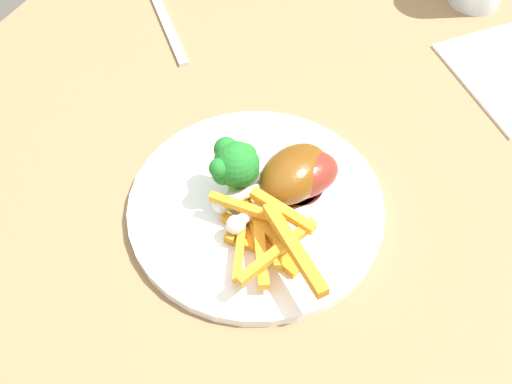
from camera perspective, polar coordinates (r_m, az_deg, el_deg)
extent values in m
cube|color=#8E6B47|center=(0.71, 0.04, 1.07)|extent=(0.97, 0.83, 0.03)
cylinder|color=brown|center=(1.34, -5.00, 9.99)|extent=(0.06, 0.06, 0.67)
cylinder|color=white|center=(0.66, 0.00, -1.37)|extent=(0.26, 0.26, 0.01)
cylinder|color=#93B450|center=(0.66, -1.51, 0.81)|extent=(0.02, 0.02, 0.02)
sphere|color=#347924|center=(0.64, -1.56, 2.15)|extent=(0.04, 0.04, 0.04)
sphere|color=#347924|center=(0.65, -1.25, 3.03)|extent=(0.02, 0.02, 0.02)
sphere|color=#347924|center=(0.63, -0.49, 2.61)|extent=(0.02, 0.02, 0.02)
sphere|color=#347924|center=(0.62, -2.00, 1.71)|extent=(0.02, 0.02, 0.02)
sphere|color=#347924|center=(0.64, -0.86, 3.39)|extent=(0.02, 0.02, 0.02)
sphere|color=#347924|center=(0.65, -0.38, 2.82)|extent=(0.02, 0.02, 0.02)
cylinder|color=#74BA49|center=(0.65, -1.76, 0.76)|extent=(0.02, 0.02, 0.03)
sphere|color=#1F7226|center=(0.63, -1.83, 2.50)|extent=(0.05, 0.05, 0.05)
sphere|color=#1F7226|center=(0.62, -2.92, 1.60)|extent=(0.02, 0.02, 0.02)
sphere|color=#1F7226|center=(0.62, -3.27, 2.11)|extent=(0.02, 0.02, 0.02)
sphere|color=#1F7226|center=(0.63, -2.66, 3.79)|extent=(0.02, 0.02, 0.02)
cube|color=orange|center=(0.62, 0.29, -4.59)|extent=(0.03, 0.09, 0.01)
cube|color=orange|center=(0.60, 1.82, -4.15)|extent=(0.06, 0.04, 0.01)
cube|color=orange|center=(0.61, 2.36, -1.65)|extent=(0.02, 0.07, 0.01)
cube|color=orange|center=(0.64, -0.70, -1.39)|extent=(0.09, 0.01, 0.01)
cube|color=orange|center=(0.62, 0.10, -2.59)|extent=(0.03, 0.07, 0.01)
cube|color=orange|center=(0.62, -0.13, -3.41)|extent=(0.05, 0.05, 0.01)
cube|color=orange|center=(0.59, 1.89, -5.23)|extent=(0.09, 0.04, 0.01)
cube|color=orange|center=(0.62, -0.77, -1.46)|extent=(0.01, 0.08, 0.01)
cube|color=orange|center=(0.58, 3.43, -4.99)|extent=(0.07, 0.09, 0.01)
cube|color=orange|center=(0.62, 0.27, -4.99)|extent=(0.02, 0.07, 0.01)
cube|color=orange|center=(0.61, -1.39, -4.65)|extent=(0.08, 0.04, 0.01)
cube|color=orange|center=(0.61, 0.34, -4.37)|extent=(0.09, 0.06, 0.01)
cylinder|color=#551811|center=(0.67, 3.87, 0.45)|extent=(0.05, 0.05, 0.00)
ellipsoid|color=maroon|center=(0.65, 3.97, 1.52)|extent=(0.10, 0.09, 0.04)
cylinder|color=beige|center=(0.64, -1.46, -0.31)|extent=(0.04, 0.04, 0.01)
sphere|color=silver|center=(0.63, -3.32, -0.90)|extent=(0.02, 0.02, 0.02)
cylinder|color=#4C2409|center=(0.67, 3.29, 0.47)|extent=(0.05, 0.05, 0.00)
ellipsoid|color=brown|center=(0.65, 3.38, 1.62)|extent=(0.10, 0.08, 0.04)
cylinder|color=beige|center=(0.62, -0.56, -1.86)|extent=(0.04, 0.02, 0.01)
sphere|color=silver|center=(0.61, -1.79, -2.91)|extent=(0.02, 0.02, 0.02)
cube|color=silver|center=(0.89, -8.10, 14.94)|extent=(0.14, 0.15, 0.00)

